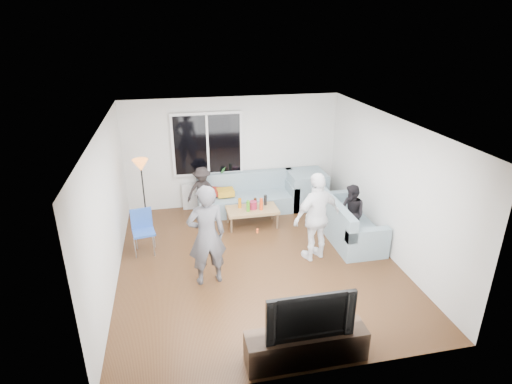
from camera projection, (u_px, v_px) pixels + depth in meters
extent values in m
cube|color=#56351C|center=(257.00, 262.00, 7.74)|extent=(5.00, 5.50, 0.04)
cube|color=white|center=(258.00, 123.00, 6.73)|extent=(5.00, 5.50, 0.04)
cube|color=silver|center=(233.00, 152.00, 9.74)|extent=(5.00, 0.04, 2.60)
cube|color=silver|center=(308.00, 290.00, 4.73)|extent=(5.00, 0.04, 2.60)
cube|color=silver|center=(107.00, 210.00, 6.76)|extent=(0.04, 5.50, 2.60)
cube|color=silver|center=(390.00, 186.00, 7.71)|extent=(0.04, 5.50, 2.60)
cube|color=white|center=(207.00, 144.00, 9.46)|extent=(1.62, 0.06, 1.47)
cube|color=black|center=(208.00, 145.00, 9.42)|extent=(1.50, 0.02, 1.35)
cube|color=white|center=(208.00, 145.00, 9.42)|extent=(0.05, 0.03, 1.35)
cube|color=silver|center=(210.00, 195.00, 9.90)|extent=(1.30, 0.12, 0.62)
imported|color=#28662A|center=(222.00, 175.00, 9.74)|extent=(0.25, 0.22, 0.38)
imported|color=white|center=(202.00, 181.00, 9.69)|extent=(0.17, 0.17, 0.15)
cube|color=gray|center=(306.00, 189.00, 9.94)|extent=(0.85, 0.85, 0.85)
cube|color=#C08A1C|center=(225.00, 192.00, 9.52)|extent=(0.39, 0.33, 0.14)
cube|color=maroon|center=(216.00, 192.00, 9.55)|extent=(0.45, 0.41, 0.13)
cube|color=#AB7D53|center=(252.00, 217.00, 9.02)|extent=(1.11, 0.61, 0.40)
cylinder|color=maroon|center=(253.00, 205.00, 8.91)|extent=(0.17, 0.17, 0.17)
imported|color=#47464B|center=(207.00, 236.00, 6.80)|extent=(0.70, 0.51, 1.77)
imported|color=white|center=(317.00, 217.00, 7.55)|extent=(1.07, 0.70, 1.69)
imported|color=black|center=(351.00, 213.00, 8.28)|extent=(0.60, 0.68, 1.18)
imported|color=black|center=(202.00, 191.00, 9.44)|extent=(0.80, 0.56, 1.14)
cube|color=#302218|center=(306.00, 346.00, 5.41)|extent=(1.60, 0.40, 0.44)
imported|color=black|center=(308.00, 312.00, 5.20)|extent=(1.15, 0.15, 0.66)
cylinder|color=black|center=(265.00, 200.00, 9.08)|extent=(0.07, 0.07, 0.23)
cylinder|color=#F64615|center=(261.00, 204.00, 8.85)|extent=(0.07, 0.07, 0.26)
cylinder|color=#3D961B|center=(248.00, 206.00, 8.78)|extent=(0.08, 0.08, 0.24)
cylinder|color=orange|center=(240.00, 203.00, 8.95)|extent=(0.07, 0.07, 0.22)
cylinder|color=black|center=(255.00, 202.00, 9.02)|extent=(0.07, 0.07, 0.20)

